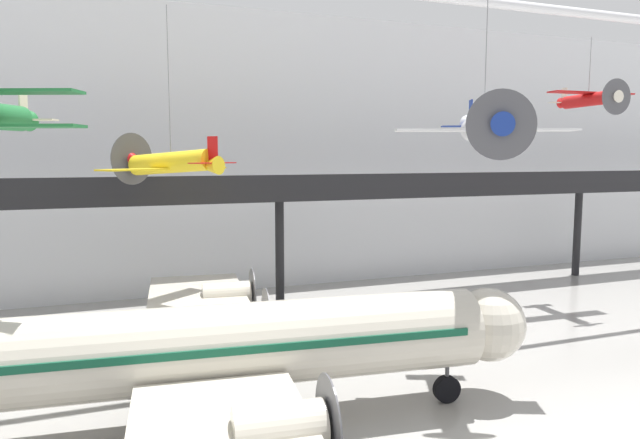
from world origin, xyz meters
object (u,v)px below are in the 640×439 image
at_px(airliner_silver_main, 185,351).
at_px(suspended_plane_red_highwing, 588,99).
at_px(suspended_plane_yellow_lowwing, 171,163).
at_px(suspended_plane_white_twin, 484,124).

height_order(airliner_silver_main, suspended_plane_red_highwing, suspended_plane_red_highwing).
height_order(airliner_silver_main, suspended_plane_yellow_lowwing, suspended_plane_yellow_lowwing).
relative_size(suspended_plane_red_highwing, suspended_plane_yellow_lowwing, 0.69).
bearing_deg(suspended_plane_red_highwing, suspended_plane_yellow_lowwing, -89.25).
bearing_deg(suspended_plane_white_twin, suspended_plane_red_highwing, 144.45).
bearing_deg(suspended_plane_white_twin, airliner_silver_main, -66.44).
height_order(suspended_plane_white_twin, suspended_plane_yellow_lowwing, suspended_plane_white_twin).
relative_size(airliner_silver_main, suspended_plane_yellow_lowwing, 3.53).
distance_m(airliner_silver_main, suspended_plane_yellow_lowwing, 13.69).
height_order(suspended_plane_red_highwing, suspended_plane_yellow_lowwing, suspended_plane_red_highwing).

